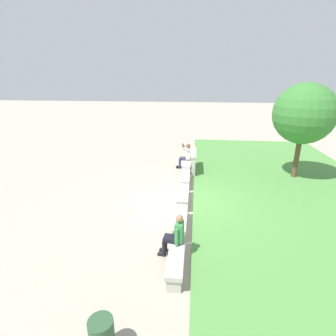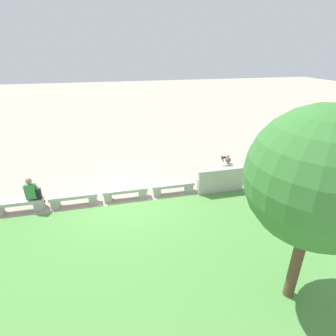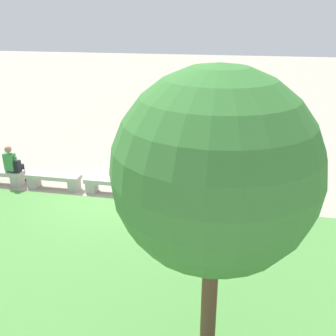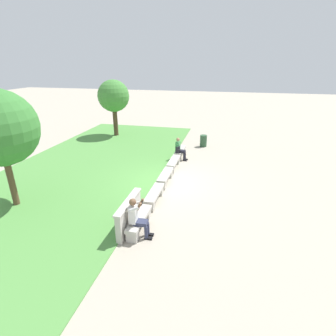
{
  "view_description": "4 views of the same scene",
  "coord_description": "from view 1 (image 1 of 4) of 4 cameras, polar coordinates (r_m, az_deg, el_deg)",
  "views": [
    {
      "loc": [
        9.06,
        0.36,
        4.64
      ],
      "look_at": [
        -1.02,
        -0.69,
        1.04
      ],
      "focal_mm": 28.0,
      "sensor_mm": 36.0,
      "label": 1
    },
    {
      "loc": [
        0.44,
        8.67,
        5.16
      ],
      "look_at": [
        -1.67,
        -0.13,
        1.05
      ],
      "focal_mm": 28.0,
      "sensor_mm": 36.0,
      "label": 2
    },
    {
      "loc": [
        -3.54,
        9.82,
        4.91
      ],
      "look_at": [
        -1.57,
        -0.24,
        0.82
      ],
      "focal_mm": 42.0,
      "sensor_mm": 36.0,
      "label": 3
    },
    {
      "loc": [
        -10.58,
        -2.57,
        5.16
      ],
      "look_at": [
        -0.61,
        -0.26,
        0.98
      ],
      "focal_mm": 28.0,
      "sensor_mm": 36.0,
      "label": 4
    }
  ],
  "objects": [
    {
      "name": "tree_behind_wall",
      "position": [
        13.3,
        27.53,
        10.39
      ],
      "size": [
        2.69,
        2.69,
        4.37
      ],
      "color": "brown",
      "rests_on": "ground"
    },
    {
      "name": "backrest_wall_with_plaque",
      "position": [
        13.38,
        5.59,
        1.53
      ],
      "size": [
        1.91,
        0.24,
        1.01
      ],
      "color": "#B7B2A8",
      "rests_on": "ground"
    },
    {
      "name": "backpack",
      "position": [
        7.27,
        2.31,
        -13.96
      ],
      "size": [
        0.28,
        0.24,
        0.43
      ],
      "color": "black",
      "rests_on": "bench_end"
    },
    {
      "name": "bench_main",
      "position": [
        13.45,
        4.11,
        0.67
      ],
      "size": [
        1.65,
        0.4,
        0.45
      ],
      "color": "#B7B2A8",
      "rests_on": "ground"
    },
    {
      "name": "bench_mid",
      "position": [
        10.05,
        3.35,
        -6.08
      ],
      "size": [
        1.65,
        0.4,
        0.45
      ],
      "color": "#B7B2A8",
      "rests_on": "ground"
    },
    {
      "name": "ground_plane",
      "position": [
        10.18,
        3.32,
        -7.55
      ],
      "size": [
        80.0,
        80.0,
        0.0
      ],
      "primitive_type": "plane",
      "color": "#A89E8C"
    },
    {
      "name": "person_photographer",
      "position": [
        13.68,
        3.89,
        2.96
      ],
      "size": [
        0.48,
        0.73,
        1.32
      ],
      "color": "black",
      "rests_on": "ground"
    },
    {
      "name": "person_distant",
      "position": [
        7.14,
        1.6,
        -14.19
      ],
      "size": [
        0.48,
        0.71,
        1.26
      ],
      "color": "black",
      "rests_on": "ground"
    },
    {
      "name": "bench_near",
      "position": [
        11.73,
        3.79,
        -2.22
      ],
      "size": [
        1.65,
        0.4,
        0.45
      ],
      "color": "#B7B2A8",
      "rests_on": "ground"
    },
    {
      "name": "grass_strip",
      "position": [
        10.94,
        27.13,
        -7.76
      ],
      "size": [
        20.99,
        8.0,
        0.03
      ],
      "primitive_type": "cube",
      "color": "#518E42",
      "rests_on": "ground"
    },
    {
      "name": "bench_far",
      "position": [
        8.44,
        2.73,
        -11.46
      ],
      "size": [
        1.65,
        0.4,
        0.45
      ],
      "color": "#B7B2A8",
      "rests_on": "ground"
    },
    {
      "name": "bench_end",
      "position": [
        6.93,
        1.78,
        -19.27
      ],
      "size": [
        1.65,
        0.4,
        0.45
      ],
      "color": "#B7B2A8",
      "rests_on": "ground"
    }
  ]
}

